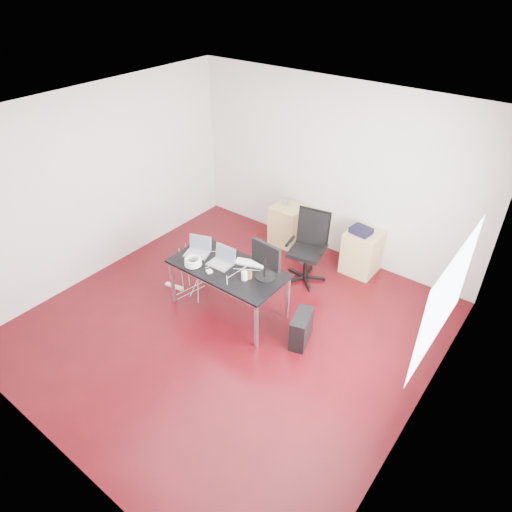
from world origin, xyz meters
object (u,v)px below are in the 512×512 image
Objects in this scene: filing_cabinet_left at (288,225)px; filing_cabinet_right at (362,252)px; office_chair at (309,243)px; desk at (228,271)px; pc_tower at (301,329)px.

filing_cabinet_left is 1.00× the size of filing_cabinet_right.
filing_cabinet_right is (0.59, 0.64, -0.26)m from office_chair.
office_chair is 1.06m from filing_cabinet_left.
desk is 1.42m from office_chair.
desk reaches higher than filing_cabinet_left.
pc_tower is (1.51, -1.91, -0.13)m from filing_cabinet_left.
office_chair is 1.54× the size of filing_cabinet_right.
pc_tower is at bearing -71.97° from office_chair.
filing_cabinet_right reaches higher than pc_tower.
filing_cabinet_left is (-0.36, 1.98, -0.33)m from desk.
pc_tower is at bearing 3.74° from desk.
desk is at bearing -79.73° from filing_cabinet_left.
office_chair is 1.50m from pc_tower.
office_chair reaches higher than filing_cabinet_left.
filing_cabinet_right is (1.39, 0.00, 0.00)m from filing_cabinet_left.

